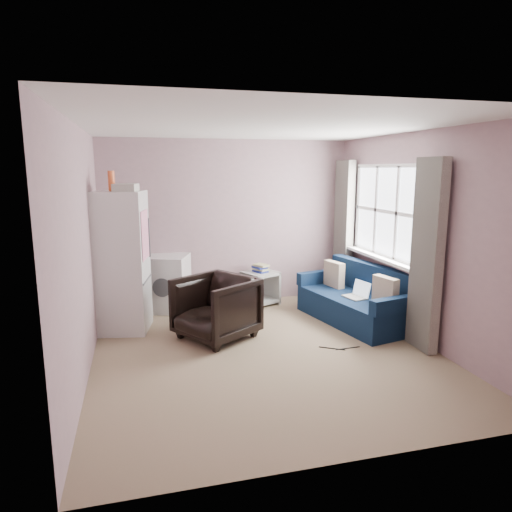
% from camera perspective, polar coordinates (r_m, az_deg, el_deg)
% --- Properties ---
extents(room, '(3.84, 4.24, 2.54)m').
position_cam_1_polar(room, '(5.03, 1.37, 1.58)').
color(room, '#8C765C').
rests_on(room, ground).
extents(armchair, '(1.10, 1.12, 0.85)m').
position_cam_1_polar(armchair, '(5.63, -5.05, -6.09)').
color(armchair, black).
rests_on(armchair, ground).
extents(fridge, '(0.73, 0.72, 2.04)m').
position_cam_1_polar(fridge, '(6.02, -16.43, -0.62)').
color(fridge, silver).
rests_on(fridge, ground).
extents(washing_machine, '(0.74, 0.74, 0.82)m').
position_cam_1_polar(washing_machine, '(6.84, -10.98, -3.17)').
color(washing_machine, silver).
rests_on(washing_machine, ground).
extents(side_table, '(0.61, 0.61, 0.63)m').
position_cam_1_polar(side_table, '(7.04, 0.54, -3.68)').
color(side_table, '#9B9C98').
rests_on(side_table, ground).
extents(sofa, '(1.13, 1.86, 0.77)m').
position_cam_1_polar(sofa, '(6.41, 12.56, -5.53)').
color(sofa, '#0D213F').
rests_on(sofa, ground).
extents(window_dressing, '(0.17, 2.62, 2.18)m').
position_cam_1_polar(window_dressing, '(6.37, 15.07, 1.85)').
color(window_dressing, white).
rests_on(window_dressing, ground).
extents(floor_cables, '(0.47, 0.18, 0.01)m').
position_cam_1_polar(floor_cables, '(5.50, 10.45, -11.27)').
color(floor_cables, black).
rests_on(floor_cables, ground).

